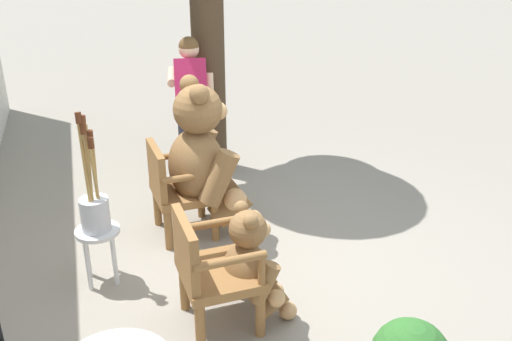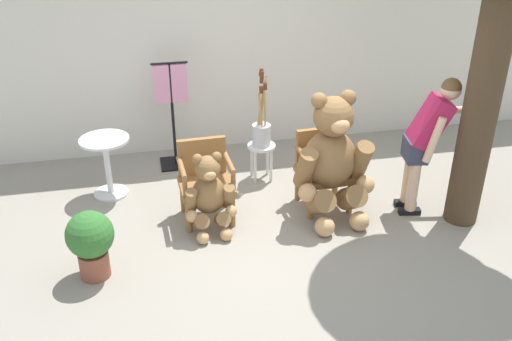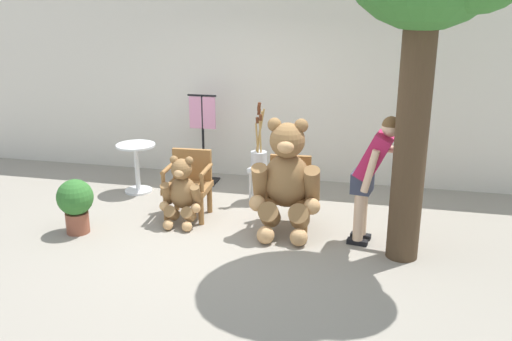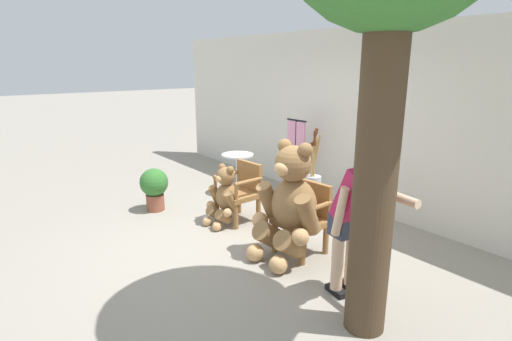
% 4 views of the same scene
% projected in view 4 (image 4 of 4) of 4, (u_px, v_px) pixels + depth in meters
% --- Properties ---
extents(ground_plane, '(60.00, 60.00, 0.00)m').
position_uv_depth(ground_plane, '(237.00, 244.00, 5.15)').
color(ground_plane, gray).
extents(back_wall, '(10.00, 0.16, 2.80)m').
position_uv_depth(back_wall, '(361.00, 120.00, 6.22)').
color(back_wall, silver).
rests_on(back_wall, ground).
extents(wooden_chair_left, '(0.58, 0.54, 0.86)m').
position_uv_depth(wooden_chair_left, '(241.00, 190.00, 5.86)').
color(wooden_chair_left, olive).
rests_on(wooden_chair_left, ground).
extents(wooden_chair_right, '(0.59, 0.55, 0.86)m').
position_uv_depth(wooden_chair_right, '(304.00, 216.00, 4.86)').
color(wooden_chair_right, olive).
rests_on(wooden_chair_right, ground).
extents(teddy_bear_large, '(0.85, 0.82, 1.42)m').
position_uv_depth(teddy_bear_large, '(290.00, 203.00, 4.64)').
color(teddy_bear_large, olive).
rests_on(teddy_bear_large, ground).
extents(teddy_bear_small, '(0.53, 0.51, 0.88)m').
position_uv_depth(teddy_bear_small, '(224.00, 196.00, 5.69)').
color(teddy_bear_small, olive).
rests_on(teddy_bear_small, ground).
extents(person_visitor, '(0.82, 0.48, 1.54)m').
position_uv_depth(person_visitor, '(355.00, 211.00, 3.76)').
color(person_visitor, black).
rests_on(person_visitor, ground).
extents(white_stool, '(0.34, 0.34, 0.46)m').
position_uv_depth(white_stool, '(312.00, 201.00, 5.73)').
color(white_stool, silver).
rests_on(white_stool, ground).
extents(brush_bucket, '(0.22, 0.22, 0.94)m').
position_uv_depth(brush_bucket, '(313.00, 180.00, 5.64)').
color(brush_bucket, silver).
rests_on(brush_bucket, white_stool).
extents(round_side_table, '(0.56, 0.56, 0.72)m').
position_uv_depth(round_side_table, '(238.00, 169.00, 7.07)').
color(round_side_table, silver).
rests_on(round_side_table, ground).
extents(potted_plant, '(0.44, 0.44, 0.68)m').
position_uv_depth(potted_plant, '(154.00, 186.00, 6.25)').
color(potted_plant, brown).
rests_on(potted_plant, ground).
extents(clothing_display_stand, '(0.44, 0.40, 1.36)m').
position_uv_depth(clothing_display_stand, '(296.00, 157.00, 6.75)').
color(clothing_display_stand, black).
rests_on(clothing_display_stand, ground).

